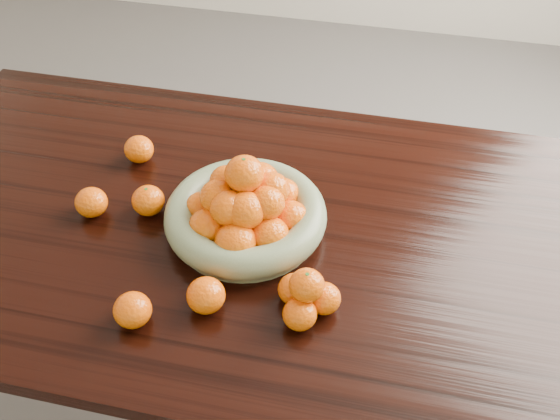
% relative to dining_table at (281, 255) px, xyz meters
% --- Properties ---
extents(ground, '(5.00, 5.00, 0.00)m').
position_rel_dining_table_xyz_m(ground, '(0.00, 0.00, -0.66)').
color(ground, '#514E4C').
rests_on(ground, ground).
extents(dining_table, '(2.00, 1.00, 0.75)m').
position_rel_dining_table_xyz_m(dining_table, '(0.00, 0.00, 0.00)').
color(dining_table, black).
rests_on(dining_table, ground).
extents(fruit_bowl, '(0.37, 0.37, 0.20)m').
position_rel_dining_table_xyz_m(fruit_bowl, '(-0.08, -0.02, 0.15)').
color(fruit_bowl, gray).
rests_on(fruit_bowl, dining_table).
extents(orange_pyramid, '(0.13, 0.13, 0.11)m').
position_rel_dining_table_xyz_m(orange_pyramid, '(0.10, -0.22, 0.13)').
color(orange_pyramid, '#D95E06').
rests_on(orange_pyramid, dining_table).
extents(loose_orange_0, '(0.08, 0.08, 0.07)m').
position_rel_dining_table_xyz_m(loose_orange_0, '(-0.31, -0.01, 0.13)').
color(loose_orange_0, '#D95E06').
rests_on(loose_orange_0, dining_table).
extents(loose_orange_1, '(0.08, 0.08, 0.07)m').
position_rel_dining_table_xyz_m(loose_orange_1, '(-0.23, -0.32, 0.13)').
color(loose_orange_1, '#D95E06').
rests_on(loose_orange_1, dining_table).
extents(loose_orange_2, '(0.08, 0.08, 0.07)m').
position_rel_dining_table_xyz_m(loose_orange_2, '(-0.10, -0.25, 0.13)').
color(loose_orange_2, '#D95E06').
rests_on(loose_orange_2, dining_table).
extents(loose_orange_3, '(0.08, 0.08, 0.07)m').
position_rel_dining_table_xyz_m(loose_orange_3, '(-0.44, -0.04, 0.12)').
color(loose_orange_3, '#D95E06').
rests_on(loose_orange_3, dining_table).
extents(loose_orange_4, '(0.08, 0.08, 0.07)m').
position_rel_dining_table_xyz_m(loose_orange_4, '(-0.41, 0.17, 0.12)').
color(loose_orange_4, '#D95E06').
rests_on(loose_orange_4, dining_table).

